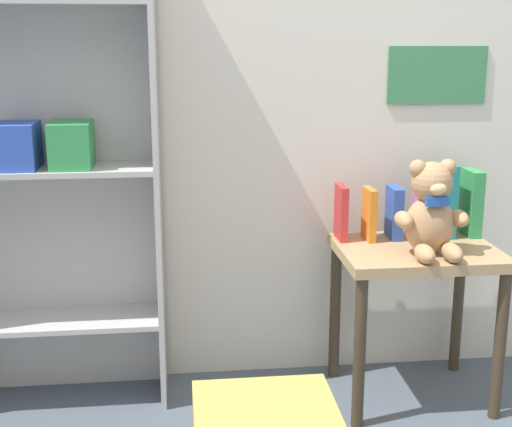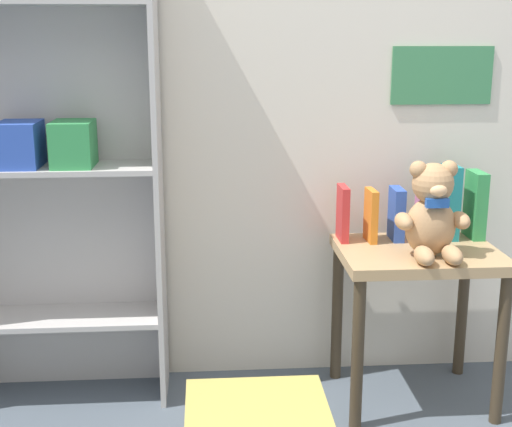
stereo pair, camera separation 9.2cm
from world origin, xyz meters
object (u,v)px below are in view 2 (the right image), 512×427
(display_table, at_px, (417,277))
(book_standing_orange, at_px, (371,215))
(bookshelf_side, at_px, (50,136))
(book_standing_teal, at_px, (450,202))
(book_standing_blue, at_px, (397,214))
(teddy_bear, at_px, (432,214))
(book_standing_pink, at_px, (424,206))
(book_standing_red, at_px, (343,213))
(book_standing_green, at_px, (475,205))

(display_table, bearing_deg, book_standing_orange, 142.82)
(bookshelf_side, height_order, book_standing_teal, bookshelf_side)
(book_standing_orange, bearing_deg, book_standing_blue, 6.95)
(book_standing_blue, xyz_separation_m, book_standing_teal, (0.19, 0.00, 0.04))
(book_standing_orange, bearing_deg, teddy_bear, -53.31)
(teddy_bear, height_order, book_standing_pink, teddy_bear)
(book_standing_red, bearing_deg, teddy_bear, -40.59)
(book_standing_red, height_order, book_standing_blue, book_standing_red)
(teddy_bear, xyz_separation_m, book_standing_orange, (-0.15, 0.19, -0.05))
(bookshelf_side, bearing_deg, book_standing_pink, -1.62)
(book_standing_pink, bearing_deg, book_standing_teal, 7.67)
(book_standing_pink, bearing_deg, display_table, -109.70)
(book_standing_orange, height_order, book_standing_pink, book_standing_pink)
(bookshelf_side, bearing_deg, book_standing_blue, -1.41)
(book_standing_pink, relative_size, book_standing_teal, 0.92)
(book_standing_orange, relative_size, book_standing_blue, 1.00)
(display_table, relative_size, book_standing_teal, 2.12)
(bookshelf_side, height_order, display_table, bookshelf_side)
(display_table, height_order, teddy_bear, teddy_bear)
(bookshelf_side, distance_m, book_standing_teal, 1.39)
(teddy_bear, relative_size, book_standing_orange, 1.71)
(book_standing_red, bearing_deg, display_table, -28.84)
(teddy_bear, xyz_separation_m, book_standing_teal, (0.13, 0.21, -0.01))
(book_standing_red, xyz_separation_m, book_standing_pink, (0.28, -0.01, 0.02))
(bookshelf_side, bearing_deg, book_standing_orange, -2.35)
(book_standing_orange, height_order, book_standing_blue, same)
(book_standing_blue, distance_m, book_standing_pink, 0.10)
(bookshelf_side, relative_size, teddy_bear, 5.25)
(book_standing_teal, bearing_deg, display_table, -139.19)
(book_standing_orange, bearing_deg, book_standing_pink, 0.27)
(display_table, bearing_deg, bookshelf_side, 172.92)
(book_standing_pink, xyz_separation_m, book_standing_teal, (0.09, 0.01, 0.01))
(bookshelf_side, distance_m, book_standing_pink, 1.30)
(teddy_bear, relative_size, book_standing_blue, 1.71)
(display_table, height_order, book_standing_orange, book_standing_orange)
(teddy_bear, height_order, book_standing_red, teddy_bear)
(book_standing_red, relative_size, book_standing_green, 0.81)
(teddy_bear, height_order, book_standing_blue, teddy_bear)
(bookshelf_side, xyz_separation_m, display_table, (1.23, -0.15, -0.47))
(book_standing_orange, bearing_deg, book_standing_green, 1.10)
(teddy_bear, xyz_separation_m, book_standing_pink, (0.04, 0.20, -0.02))
(display_table, height_order, book_standing_green, book_standing_green)
(display_table, xyz_separation_m, book_standing_pink, (0.05, 0.12, 0.22))
(book_standing_red, relative_size, book_standing_pink, 0.81)
(book_standing_red, bearing_deg, book_standing_blue, -2.06)
(book_standing_pink, distance_m, book_standing_green, 0.19)
(book_standing_orange, distance_m, book_standing_pink, 0.19)
(teddy_bear, distance_m, book_standing_red, 0.33)
(teddy_bear, distance_m, book_standing_pink, 0.20)
(book_standing_blue, distance_m, book_standing_green, 0.29)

